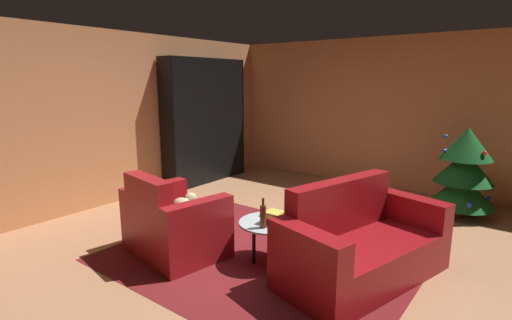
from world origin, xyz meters
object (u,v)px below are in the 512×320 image
object	(u,v)px
couch_red	(360,246)
book_stack_on_table	(273,217)
bookshelf_unit	(211,123)
decorated_tree	(464,171)
coffee_table	(270,226)
bottle_on_table	(263,216)
armchair_red	(173,225)

from	to	relation	value
couch_red	book_stack_on_table	world-z (taller)	couch_red
bookshelf_unit	decorated_tree	xyz separation A→B (m)	(4.09, 0.62, -0.42)
bookshelf_unit	decorated_tree	distance (m)	4.15
bookshelf_unit	couch_red	world-z (taller)	bookshelf_unit
book_stack_on_table	decorated_tree	size ratio (longest dim) A/B	0.19
book_stack_on_table	bookshelf_unit	bearing A→B (deg)	143.52
couch_red	decorated_tree	bearing A→B (deg)	79.84
coffee_table	book_stack_on_table	size ratio (longest dim) A/B	2.78
coffee_table	bottle_on_table	xyz separation A→B (m)	(0.04, -0.17, 0.16)
armchair_red	couch_red	world-z (taller)	couch_red
armchair_red	bottle_on_table	distance (m)	1.04
couch_red	coffee_table	bearing A→B (deg)	-163.07
armchair_red	couch_red	xyz separation A→B (m)	(1.79, 0.72, -0.01)
bookshelf_unit	couch_red	size ratio (longest dim) A/B	1.20
bottle_on_table	armchair_red	bearing A→B (deg)	-163.43
coffee_table	book_stack_on_table	xyz separation A→B (m)	(0.06, -0.02, 0.11)
bookshelf_unit	coffee_table	distance (m)	3.55
armchair_red	decorated_tree	size ratio (longest dim) A/B	0.96
bookshelf_unit	book_stack_on_table	world-z (taller)	bookshelf_unit
bottle_on_table	couch_red	bearing A→B (deg)	27.82
bookshelf_unit	armchair_red	bearing A→B (deg)	-53.93
bookshelf_unit	armchair_red	xyz separation A→B (m)	(1.86, -2.55, -0.73)
coffee_table	book_stack_on_table	bearing A→B (deg)	-18.57
coffee_table	couch_red	bearing A→B (deg)	16.93
coffee_table	bookshelf_unit	bearing A→B (deg)	143.23
armchair_red	bottle_on_table	xyz separation A→B (m)	(0.98, 0.29, 0.23)
bookshelf_unit	bottle_on_table	xyz separation A→B (m)	(2.83, -2.26, -0.50)
bottle_on_table	decorated_tree	bearing A→B (deg)	66.50
couch_red	decorated_tree	xyz separation A→B (m)	(0.44, 2.45, 0.33)
couch_red	decorated_tree	world-z (taller)	decorated_tree
armchair_red	decorated_tree	bearing A→B (deg)	54.90
bottle_on_table	coffee_table	bearing A→B (deg)	102.68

